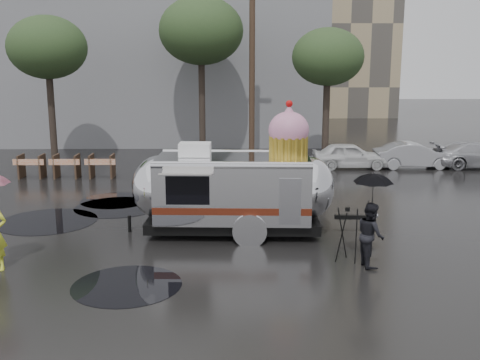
{
  "coord_description": "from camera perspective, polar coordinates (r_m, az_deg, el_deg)",
  "views": [
    {
      "loc": [
        1.53,
        -13.69,
        4.92
      ],
      "look_at": [
        1.75,
        2.04,
        1.57
      ],
      "focal_mm": 42.0,
      "sensor_mm": 36.0,
      "label": 1
    }
  ],
  "objects": [
    {
      "name": "tree_right",
      "position": [
        27.06,
        8.91,
        12.18
      ],
      "size": [
        3.36,
        3.36,
        6.42
      ],
      "color": "#382D26",
      "rests_on": "ground"
    },
    {
      "name": "grey_building",
      "position": [
        38.12,
        -9.43,
        14.25
      ],
      "size": [
        22.0,
        12.0,
        13.0
      ],
      "primitive_type": "cube",
      "color": "slate",
      "rests_on": "ground"
    },
    {
      "name": "tree_left",
      "position": [
        28.02,
        -18.99,
        12.55
      ],
      "size": [
        3.64,
        3.64,
        6.95
      ],
      "color": "#382D26",
      "rests_on": "ground"
    },
    {
      "name": "airstream_trailer",
      "position": [
        16.11,
        -0.39,
        -0.68
      ],
      "size": [
        7.29,
        2.84,
        3.93
      ],
      "rotation": [
        0.0,
        0.0,
        -0.04
      ],
      "color": "silver",
      "rests_on": "ground"
    },
    {
      "name": "utility_pole",
      "position": [
        27.71,
        1.23,
        11.41
      ],
      "size": [
        1.6,
        0.28,
        9.0
      ],
      "color": "#473323",
      "rests_on": "ground"
    },
    {
      "name": "barricade_row",
      "position": [
        25.08,
        -17.19,
        1.39
      ],
      "size": [
        4.3,
        0.8,
        1.0
      ],
      "color": "#473323",
      "rests_on": "ground"
    },
    {
      "name": "tree_mid",
      "position": [
        28.76,
        -3.98,
        14.83
      ],
      "size": [
        4.2,
        4.2,
        8.03
      ],
      "color": "#382D26",
      "rests_on": "ground"
    },
    {
      "name": "parked_cars",
      "position": [
        27.98,
        20.73,
        2.61
      ],
      "size": [
        13.2,
        1.9,
        1.5
      ],
      "color": "silver",
      "rests_on": "ground"
    },
    {
      "name": "person_right",
      "position": [
        14.02,
        13.13,
        -5.42
      ],
      "size": [
        0.51,
        0.81,
        1.59
      ],
      "primitive_type": "imported",
      "rotation": [
        0.0,
        0.0,
        1.69
      ],
      "color": "black",
      "rests_on": "ground"
    },
    {
      "name": "umbrella_black",
      "position": [
        13.73,
        13.36,
        -0.83
      ],
      "size": [
        1.16,
        1.16,
        2.34
      ],
      "color": "black",
      "rests_on": "ground"
    },
    {
      "name": "tripod",
      "position": [
        14.21,
        10.79,
        -5.01
      ],
      "size": [
        0.56,
        0.56,
        1.4
      ],
      "rotation": [
        0.0,
        0.0,
        -0.26
      ],
      "color": "black",
      "rests_on": "ground"
    },
    {
      "name": "ground",
      "position": [
        14.63,
        -6.82,
        -7.73
      ],
      "size": [
        120.0,
        120.0,
        0.0
      ],
      "primitive_type": "plane",
      "color": "black",
      "rests_on": "ground"
    },
    {
      "name": "puddles",
      "position": [
        17.83,
        -15.72,
        -4.44
      ],
      "size": [
        6.81,
        10.3,
        0.01
      ],
      "color": "black",
      "rests_on": "ground"
    }
  ]
}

